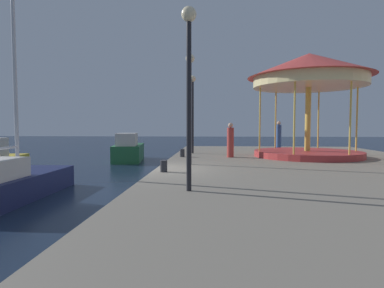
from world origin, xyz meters
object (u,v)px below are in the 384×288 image
sailboat_navy (8,183)px  lamp_post_near_edge (189,66)px  lamp_post_mid_promenade (190,90)px  carousel (309,80)px  motorboat_green (129,150)px  person_far_corner (279,136)px  bollard_south (182,153)px  lamp_post_far_end (193,101)px  person_near_carousel (230,141)px  bollard_center (164,166)px

sailboat_navy → lamp_post_near_edge: (5.89, -1.93, 3.21)m
lamp_post_near_edge → lamp_post_mid_promenade: size_ratio=0.98×
sailboat_navy → carousel: (11.27, 6.87, 4.10)m
motorboat_green → lamp_post_mid_promenade: lamp_post_mid_promenade is taller
lamp_post_mid_promenade → person_far_corner: lamp_post_mid_promenade is taller
bollard_south → lamp_post_far_end: bearing=79.4°
person_far_corner → person_near_carousel: bearing=-123.9°
lamp_post_mid_promenade → bollard_center: (-0.74, -2.16, -2.83)m
sailboat_navy → lamp_post_near_edge: size_ratio=1.72×
bollard_south → person_near_carousel: size_ratio=0.23×
lamp_post_mid_promenade → lamp_post_near_edge: bearing=-86.1°
bollard_south → lamp_post_mid_promenade: bearing=-78.4°
sailboat_navy → bollard_center: (4.79, 1.12, 0.44)m
lamp_post_far_end → lamp_post_mid_promenade: bearing=-87.4°
sailboat_navy → lamp_post_far_end: (5.30, 8.48, 3.25)m
carousel → person_near_carousel: size_ratio=3.54×
lamp_post_mid_promenade → person_far_corner: (5.24, 8.20, -2.14)m
lamp_post_mid_promenade → bollard_south: lamp_post_mid_promenade is taller
lamp_post_far_end → bollard_center: bearing=-93.9°
carousel → lamp_post_mid_promenade: size_ratio=1.37×
person_far_corner → bollard_center: bearing=-120.0°
motorboat_green → sailboat_navy: bearing=-93.7°
person_near_carousel → carousel: bearing=7.4°
carousel → lamp_post_far_end: carousel is taller
carousel → lamp_post_near_edge: carousel is taller
bollard_south → person_far_corner: size_ratio=0.21×
bollard_center → person_near_carousel: person_near_carousel is taller
motorboat_green → sailboat_navy: (-0.73, -11.40, -0.16)m
lamp_post_mid_promenade → motorboat_green: bearing=120.6°
lamp_post_mid_promenade → person_near_carousel: (1.80, 3.09, -2.22)m
lamp_post_mid_promenade → person_near_carousel: lamp_post_mid_promenade is taller
sailboat_navy → lamp_post_mid_promenade: (5.53, 3.28, 3.27)m
lamp_post_mid_promenade → bollard_center: size_ratio=11.14×
bollard_center → bollard_south: 5.25m
sailboat_navy → bollard_center: sailboat_navy is taller
bollard_south → person_far_corner: (5.87, 5.11, 0.69)m
motorboat_green → bollard_center: motorboat_green is taller
motorboat_green → person_far_corner: size_ratio=2.45×
motorboat_green → bollard_south: size_ratio=11.59×
lamp_post_mid_promenade → lamp_post_far_end: size_ratio=1.00×
motorboat_green → bollard_center: size_ratio=11.59×
lamp_post_mid_promenade → carousel: bearing=32.1°
carousel → bollard_south: (-6.37, -0.51, -3.67)m
carousel → lamp_post_mid_promenade: (-5.74, -3.60, -0.84)m
motorboat_green → lamp_post_mid_promenade: 9.93m
carousel → lamp_post_far_end: 6.25m
lamp_post_near_edge → lamp_post_mid_promenade: (-0.36, 5.20, 0.06)m
lamp_post_far_end → bollard_center: size_ratio=11.08×
lamp_post_far_end → bollard_south: size_ratio=11.08×
sailboat_navy → person_near_carousel: size_ratio=4.34×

